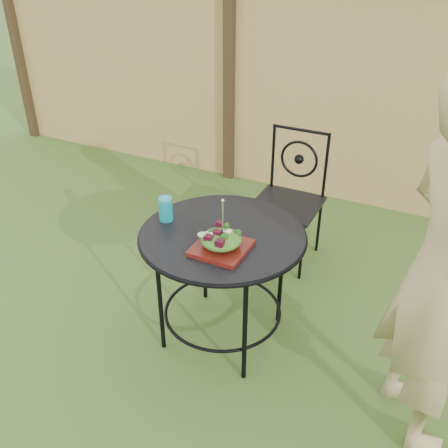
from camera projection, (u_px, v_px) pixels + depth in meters
name	position (u px, v px, depth m)	size (l,w,h in m)	color
ground	(268.00, 363.00, 2.86)	(60.00, 60.00, 0.00)	#284B18
fence	(375.00, 99.00, 4.06)	(8.00, 0.12, 1.90)	tan
patio_table	(223.00, 254.00, 2.78)	(0.92, 0.92, 0.72)	black
patio_chair	(290.00, 195.00, 3.57)	(0.46, 0.46, 0.95)	black
diner	(445.00, 274.00, 2.09)	(0.66, 0.43, 1.80)	tan
salad_plate	(221.00, 248.00, 2.56)	(0.27, 0.27, 0.02)	#47140A
salad	(221.00, 239.00, 2.53)	(0.21, 0.21, 0.08)	#235614
fork	(223.00, 218.00, 2.46)	(0.01, 0.01, 0.18)	silver
drinking_glass	(166.00, 209.00, 2.80)	(0.08, 0.08, 0.14)	#0D93A2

